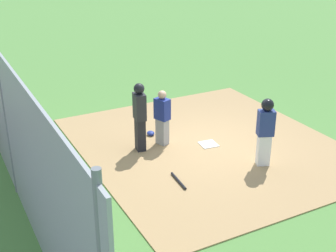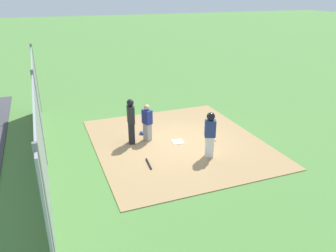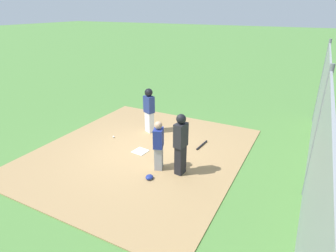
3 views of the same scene
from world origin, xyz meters
name	(u,v)px [view 3 (image 3 of 3)]	position (x,y,z in m)	size (l,w,h in m)	color
ground_plane	(140,152)	(0.00, 0.00, 0.00)	(140.00, 140.00, 0.00)	#51843D
dirt_infield	(140,152)	(0.00, 0.00, 0.01)	(7.20, 6.40, 0.03)	#A88456
home_plate	(140,151)	(0.00, 0.00, 0.04)	(0.44, 0.44, 0.02)	white
catcher	(159,145)	(-0.63, -1.06, 0.80)	(0.45, 0.37, 1.49)	#9E9EA3
umpire	(181,143)	(-0.57, -1.73, 0.99)	(0.41, 0.31, 1.81)	black
runner	(149,107)	(1.55, 0.57, 1.01)	(0.38, 0.45, 1.70)	silver
baseball_bat	(202,145)	(1.34, -1.66, 0.06)	(0.06, 0.06, 0.76)	black
catcher_mask	(149,177)	(-1.25, -1.10, 0.09)	(0.24, 0.20, 0.12)	navy
baseball	(114,137)	(0.45, 1.45, 0.07)	(0.07, 0.07, 0.07)	white
backstop_fence	(316,138)	(0.00, -4.97, 1.60)	(12.00, 0.10, 3.35)	#93999E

